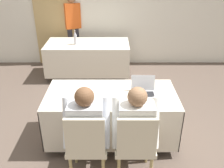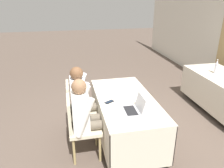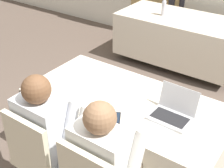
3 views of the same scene
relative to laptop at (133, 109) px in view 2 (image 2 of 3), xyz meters
The scene contains 11 objects.
ground_plane 0.87m from the laptop, behind, with size 24.00×24.00×0.00m, color brown.
conference_table_near 0.47m from the laptop, behind, with size 1.71×0.83×0.72m.
conference_table_far 2.32m from the laptop, 113.17° to the left, with size 1.71×0.83×0.72m.
laptop is the anchor object (origin of this frame).
cell_phone 0.43m from the laptop, 142.13° to the right, with size 0.13×0.16×0.01m.
paper_beside_laptop 0.07m from the laptop, 112.96° to the right, with size 0.23×0.31×0.00m.
water_bottle 2.35m from the laptop, 119.04° to the left, with size 0.06×0.06×0.29m.
chair_near_left 1.02m from the laptop, 133.27° to the right, with size 0.44×0.44×0.92m.
chair_near_right 0.78m from the laptop, 102.05° to the right, with size 0.44×0.44×0.92m.
person_checkered_shirt 0.92m from the laptop, 137.75° to the right, with size 0.50×0.52×1.18m.
person_white_shirt 0.64m from the laptop, 104.02° to the right, with size 0.50×0.52×1.18m.
Camera 2 is at (2.86, -0.82, 2.17)m, focal length 35.00 mm.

